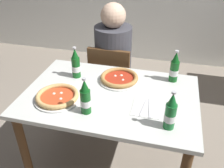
{
  "coord_description": "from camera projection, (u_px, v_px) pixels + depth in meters",
  "views": [
    {
      "loc": [
        0.36,
        -1.35,
        1.71
      ],
      "look_at": [
        0.0,
        0.05,
        0.8
      ],
      "focal_mm": 38.92,
      "sensor_mm": 36.0,
      "label": 1
    }
  ],
  "objects": [
    {
      "name": "chair_behind_table",
      "position": [
        112.0,
        80.0,
        2.36
      ],
      "size": [
        0.41,
        0.41,
        0.85
      ],
      "rotation": [
        0.0,
        0.0,
        3.12
      ],
      "color": "brown",
      "rests_on": "ground_plane"
    },
    {
      "name": "ground_plane",
      "position": [
        111.0,
        166.0,
        2.09
      ],
      "size": [
        8.0,
        8.0,
        0.0
      ],
      "primitive_type": "plane",
      "color": "gray"
    },
    {
      "name": "dining_table_main",
      "position": [
        110.0,
        107.0,
        1.75
      ],
      "size": [
        1.2,
        0.8,
        0.75
      ],
      "color": "silver",
      "rests_on": "ground_plane"
    },
    {
      "name": "diner_seated",
      "position": [
        113.0,
        69.0,
        2.35
      ],
      "size": [
        0.34,
        0.34,
        1.21
      ],
      "color": "#2D3342",
      "rests_on": "ground_plane"
    },
    {
      "name": "pizza_margherita_near",
      "position": [
        57.0,
        97.0,
        1.62
      ],
      "size": [
        0.31,
        0.31,
        0.04
      ],
      "color": "white",
      "rests_on": "dining_table_main"
    },
    {
      "name": "pizza_marinara_far",
      "position": [
        119.0,
        78.0,
        1.83
      ],
      "size": [
        0.31,
        0.31,
        0.04
      ],
      "color": "white",
      "rests_on": "dining_table_main"
    },
    {
      "name": "beer_bottle_center",
      "position": [
        85.0,
        98.0,
        1.47
      ],
      "size": [
        0.07,
        0.07,
        0.25
      ],
      "color": "#14591E",
      "rests_on": "dining_table_main"
    },
    {
      "name": "beer_bottle_extra",
      "position": [
        171.0,
        113.0,
        1.35
      ],
      "size": [
        0.07,
        0.07,
        0.25
      ],
      "color": "#196B2D",
      "rests_on": "dining_table_main"
    },
    {
      "name": "napkin_with_cutlery",
      "position": [
        146.0,
        108.0,
        1.55
      ],
      "size": [
        0.18,
        0.19,
        0.01
      ],
      "color": "white",
      "rests_on": "dining_table_main"
    },
    {
      "name": "beer_bottle_left",
      "position": [
        174.0,
        68.0,
        1.79
      ],
      "size": [
        0.07,
        0.07,
        0.25
      ],
      "color": "#14591E",
      "rests_on": "dining_table_main"
    },
    {
      "name": "beer_bottle_right",
      "position": [
        76.0,
        65.0,
        1.84
      ],
      "size": [
        0.07,
        0.07,
        0.25
      ],
      "color": "#14591E",
      "rests_on": "dining_table_main"
    }
  ]
}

